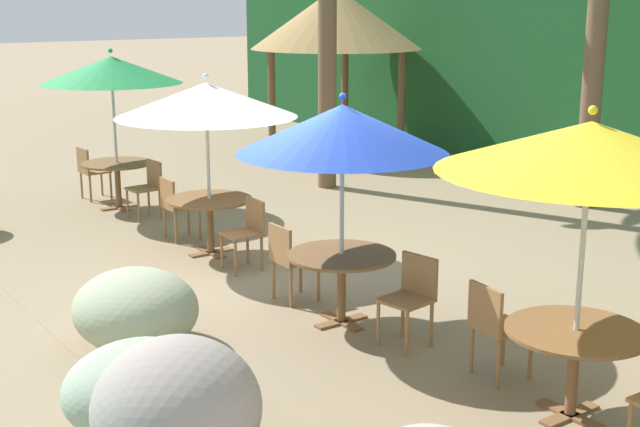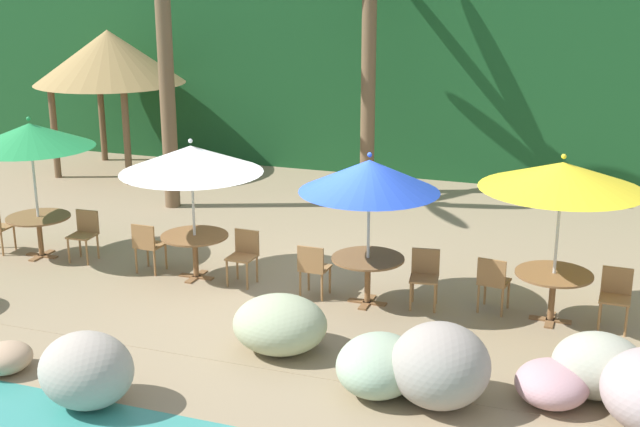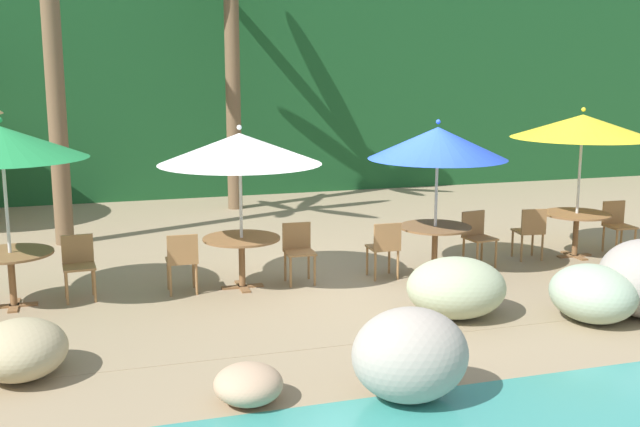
# 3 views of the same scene
# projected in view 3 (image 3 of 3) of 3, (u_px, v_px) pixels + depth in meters

# --- Properties ---
(ground_plane) EXTENTS (120.00, 120.00, 0.00)m
(ground_plane) POSITION_uv_depth(u_px,v_px,m) (368.00, 277.00, 11.59)
(ground_plane) COLOR #937F60
(terrace_deck) EXTENTS (18.00, 5.20, 0.01)m
(terrace_deck) POSITION_uv_depth(u_px,v_px,m) (368.00, 277.00, 11.59)
(terrace_deck) COLOR #937F60
(terrace_deck) RESTS_ON ground
(foliage_backdrop) EXTENTS (28.00, 2.40, 6.00)m
(foliage_backdrop) POSITION_uv_depth(u_px,v_px,m) (244.00, 71.00, 19.46)
(foliage_backdrop) COLOR #194C23
(foliage_backdrop) RESTS_ON ground
(rock_seawall) EXTENTS (14.29, 3.19, 0.99)m
(rock_seawall) POSITION_uv_depth(u_px,v_px,m) (475.00, 307.00, 8.94)
(rock_seawall) COLOR #9FB496
(rock_seawall) RESTS_ON ground
(umbrella_green) EXTENTS (2.15, 2.15, 2.50)m
(umbrella_green) POSITION_uv_depth(u_px,v_px,m) (1.00, 143.00, 9.78)
(umbrella_green) COLOR silver
(umbrella_green) RESTS_ON ground
(dining_table_green) EXTENTS (1.10, 1.10, 0.74)m
(dining_table_green) POSITION_uv_depth(u_px,v_px,m) (11.00, 262.00, 10.07)
(dining_table_green) COLOR brown
(dining_table_green) RESTS_ON ground
(chair_green_seaward) EXTENTS (0.44, 0.45, 0.87)m
(chair_green_seaward) POSITION_uv_depth(u_px,v_px,m) (79.00, 262.00, 10.47)
(chair_green_seaward) COLOR #9E7042
(chair_green_seaward) RESTS_ON ground
(umbrella_white) EXTENTS (2.29, 2.29, 2.33)m
(umbrella_white) POSITION_uv_depth(u_px,v_px,m) (240.00, 149.00, 10.68)
(umbrella_white) COLOR silver
(umbrella_white) RESTS_ON ground
(dining_table_white) EXTENTS (1.10, 1.10, 0.74)m
(dining_table_white) POSITION_uv_depth(u_px,v_px,m) (242.00, 246.00, 10.94)
(dining_table_white) COLOR brown
(dining_table_white) RESTS_ON ground
(chair_white_seaward) EXTENTS (0.44, 0.44, 0.87)m
(chair_white_seaward) POSITION_uv_depth(u_px,v_px,m) (298.00, 248.00, 11.27)
(chair_white_seaward) COLOR #9E7042
(chair_white_seaward) RESTS_ON ground
(chair_white_inland) EXTENTS (0.43, 0.44, 0.87)m
(chair_white_inland) POSITION_uv_depth(u_px,v_px,m) (182.00, 258.00, 10.65)
(chair_white_inland) COLOR #9E7042
(chair_white_inland) RESTS_ON ground
(umbrella_blue) EXTENTS (2.08, 2.08, 2.35)m
(umbrella_blue) POSITION_uv_depth(u_px,v_px,m) (438.00, 143.00, 11.44)
(umbrella_blue) COLOR silver
(umbrella_blue) RESTS_ON ground
(dining_table_blue) EXTENTS (1.10, 1.10, 0.74)m
(dining_table_blue) POSITION_uv_depth(u_px,v_px,m) (435.00, 234.00, 11.71)
(dining_table_blue) COLOR brown
(dining_table_blue) RESTS_ON ground
(chair_blue_seaward) EXTENTS (0.48, 0.48, 0.87)m
(chair_blue_seaward) POSITION_uv_depth(u_px,v_px,m) (477.00, 234.00, 12.17)
(chair_blue_seaward) COLOR #9E7042
(chair_blue_seaward) RESTS_ON ground
(chair_blue_inland) EXTENTS (0.43, 0.43, 0.87)m
(chair_blue_inland) POSITION_uv_depth(u_px,v_px,m) (385.00, 246.00, 11.41)
(chair_blue_inland) COLOR #9E7042
(chair_blue_inland) RESTS_ON ground
(umbrella_yellow) EXTENTS (2.29, 2.29, 2.48)m
(umbrella_yellow) POSITION_uv_depth(u_px,v_px,m) (583.00, 126.00, 12.43)
(umbrella_yellow) COLOR silver
(umbrella_yellow) RESTS_ON ground
(dining_table_yellow) EXTENTS (1.10, 1.10, 0.74)m
(dining_table_yellow) POSITION_uv_depth(u_px,v_px,m) (576.00, 221.00, 12.73)
(dining_table_yellow) COLOR brown
(dining_table_yellow) RESTS_ON ground
(chair_yellow_seaward) EXTENTS (0.43, 0.44, 0.87)m
(chair_yellow_seaward) POSITION_uv_depth(u_px,v_px,m) (617.00, 223.00, 13.05)
(chair_yellow_seaward) COLOR #9E7042
(chair_yellow_seaward) RESTS_ON ground
(chair_yellow_inland) EXTENTS (0.47, 0.47, 0.87)m
(chair_yellow_inland) POSITION_uv_depth(u_px,v_px,m) (530.00, 230.00, 12.51)
(chair_yellow_inland) COLOR #9E7042
(chair_yellow_inland) RESTS_ON ground
(palm_tree_nearest) EXTENTS (3.26, 3.45, 6.25)m
(palm_tree_nearest) POSITION_uv_depth(u_px,v_px,m) (50.00, 8.00, 13.02)
(palm_tree_nearest) COLOR brown
(palm_tree_nearest) RESTS_ON ground
(palm_tree_second) EXTENTS (3.14, 3.20, 5.39)m
(palm_tree_second) POSITION_uv_depth(u_px,v_px,m) (232.00, 36.00, 16.43)
(palm_tree_second) COLOR brown
(palm_tree_second) RESTS_ON ground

